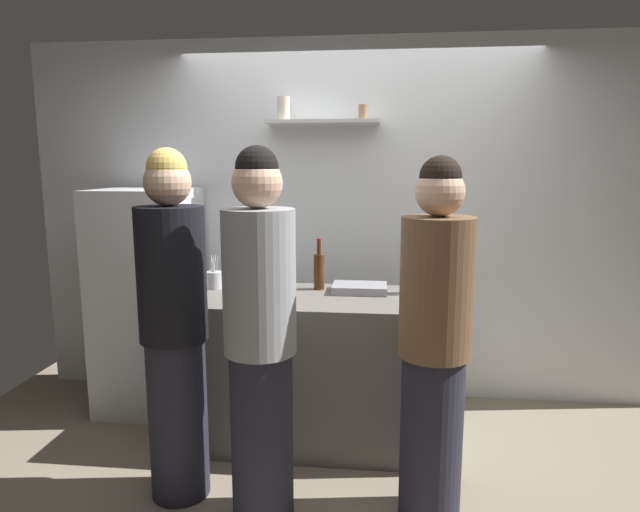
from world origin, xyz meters
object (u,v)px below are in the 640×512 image
(refrigerator, at_px, (149,300))
(wine_bottle_amber_glass, at_px, (319,270))
(utensil_holder, at_px, (214,280))
(water_bottle_plastic, at_px, (422,276))
(wine_bottle_green_glass, at_px, (244,267))
(person_blonde, at_px, (174,328))
(person_grey_hoodie, at_px, (260,340))
(person_brown_jacket, at_px, (434,345))
(baking_pan, at_px, (360,288))

(refrigerator, xyz_separation_m, wine_bottle_amber_glass, (1.23, -0.17, 0.27))
(refrigerator, xyz_separation_m, utensil_holder, (0.54, -0.22, 0.20))
(utensil_holder, xyz_separation_m, water_bottle_plastic, (1.33, -0.00, 0.05))
(wine_bottle_green_glass, height_order, person_blonde, person_blonde)
(person_grey_hoodie, bearing_deg, refrigerator, -30.95)
(wine_bottle_green_glass, height_order, person_brown_jacket, person_brown_jacket)
(wine_bottle_amber_glass, bearing_deg, refrigerator, 172.14)
(person_blonde, height_order, person_brown_jacket, person_blonde)
(baking_pan, height_order, water_bottle_plastic, water_bottle_plastic)
(person_grey_hoodie, height_order, person_blonde, person_grey_hoodie)
(utensil_holder, bearing_deg, person_brown_jacket, -32.81)
(person_brown_jacket, bearing_deg, person_blonde, 67.46)
(person_brown_jacket, bearing_deg, water_bottle_plastic, -20.81)
(refrigerator, distance_m, wine_bottle_amber_glass, 1.27)
(wine_bottle_green_glass, bearing_deg, utensil_holder, -155.24)
(wine_bottle_green_glass, distance_m, person_grey_hoodie, 1.10)
(baking_pan, relative_size, water_bottle_plastic, 1.39)
(baking_pan, distance_m, wine_bottle_green_glass, 0.78)
(refrigerator, xyz_separation_m, person_grey_hoodie, (1.06, -1.17, 0.13))
(utensil_holder, height_order, wine_bottle_amber_glass, wine_bottle_amber_glass)
(water_bottle_plastic, relative_size, person_brown_jacket, 0.14)
(wine_bottle_green_glass, height_order, water_bottle_plastic, wine_bottle_green_glass)
(wine_bottle_green_glass, distance_m, person_blonde, 0.92)
(baking_pan, xyz_separation_m, person_brown_jacket, (0.38, -0.85, -0.07))
(refrigerator, height_order, water_bottle_plastic, refrigerator)
(baking_pan, bearing_deg, person_grey_hoodie, -114.55)
(wine_bottle_green_glass, relative_size, person_brown_jacket, 0.20)
(refrigerator, relative_size, baking_pan, 4.57)
(utensil_holder, height_order, person_blonde, person_blonde)
(person_brown_jacket, bearing_deg, refrigerator, 39.65)
(wine_bottle_amber_glass, relative_size, person_grey_hoodie, 0.18)
(utensil_holder, xyz_separation_m, person_grey_hoodie, (0.51, -0.95, -0.08))
(person_blonde, bearing_deg, utensil_holder, 127.93)
(wine_bottle_green_glass, bearing_deg, person_grey_hoodie, -72.24)
(baking_pan, distance_m, wine_bottle_amber_glass, 0.29)
(refrigerator, distance_m, person_brown_jacket, 2.16)
(utensil_holder, bearing_deg, wine_bottle_green_glass, 24.76)
(refrigerator, xyz_separation_m, water_bottle_plastic, (1.88, -0.22, 0.26))
(wine_bottle_amber_glass, xyz_separation_m, person_grey_hoodie, (-0.17, -1.00, -0.14))
(water_bottle_plastic, bearing_deg, person_grey_hoodie, -130.83)
(wine_bottle_amber_glass, xyz_separation_m, person_brown_jacket, (0.65, -0.90, -0.17))
(utensil_holder, distance_m, water_bottle_plastic, 1.33)
(person_blonde, xyz_separation_m, person_brown_jacket, (1.29, -0.05, -0.02))
(person_grey_hoodie, relative_size, person_blonde, 1.00)
(baking_pan, xyz_separation_m, wine_bottle_green_glass, (-0.76, 0.09, 0.11))
(person_blonde, distance_m, person_brown_jacket, 1.29)
(wine_bottle_amber_glass, relative_size, person_brown_jacket, 0.19)
(person_grey_hoodie, bearing_deg, utensil_holder, -44.75)
(wine_bottle_green_glass, relative_size, wine_bottle_amber_glass, 1.06)
(utensil_holder, bearing_deg, person_blonde, -87.16)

